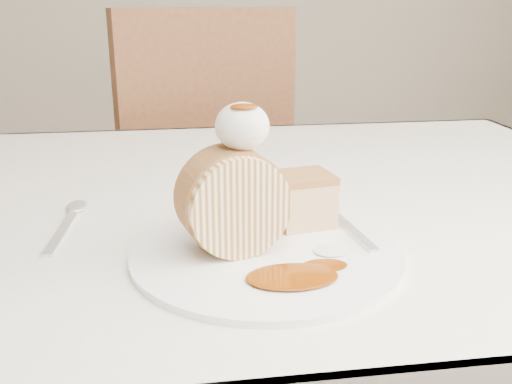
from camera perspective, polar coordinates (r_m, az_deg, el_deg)
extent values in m
cube|color=silver|center=(0.84, -5.42, -1.29)|extent=(1.40, 0.90, 0.04)
cube|color=silver|center=(1.30, -6.33, 0.30)|extent=(1.40, 0.01, 0.28)
cylinder|color=brown|center=(1.49, 19.13, -8.92)|extent=(0.06, 0.06, 0.71)
cube|color=brown|center=(1.70, -7.37, 0.19)|extent=(0.61, 0.61, 0.04)
cube|color=brown|center=(1.44, -4.62, 8.06)|extent=(0.46, 0.21, 0.49)
cylinder|color=brown|center=(2.04, -3.90, -4.14)|extent=(0.04, 0.04, 0.46)
cylinder|color=brown|center=(1.92, -14.97, -6.25)|extent=(0.04, 0.04, 0.46)
cylinder|color=brown|center=(1.71, 1.92, -8.71)|extent=(0.04, 0.04, 0.46)
cylinder|color=brown|center=(1.57, -11.18, -11.81)|extent=(0.04, 0.04, 0.46)
cylinder|color=white|center=(0.62, 1.05, -6.10)|extent=(0.34, 0.34, 0.01)
cylinder|color=#FFE4B1|center=(0.60, -2.29, -0.98)|extent=(0.12, 0.08, 0.11)
cube|color=#A66E3E|center=(0.68, 4.75, -1.05)|extent=(0.07, 0.07, 0.05)
ellipsoid|color=white|center=(0.59, -1.39, 6.59)|extent=(0.06, 0.06, 0.05)
ellipsoid|color=#6C2C04|center=(0.58, -1.22, 9.14)|extent=(0.03, 0.02, 0.01)
cube|color=silver|center=(0.68, 9.50, -3.74)|extent=(0.04, 0.18, 0.00)
cube|color=silver|center=(0.72, -18.87, -3.85)|extent=(0.03, 0.17, 0.00)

